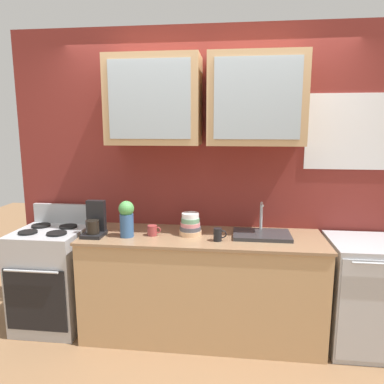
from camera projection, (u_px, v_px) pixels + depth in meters
The scene contains 11 objects.
ground_plane at pixel (202, 333), 3.17m from camera, with size 10.00×10.00×0.00m, color brown.
back_wall_unit at pixel (206, 157), 3.20m from camera, with size 3.52×0.47×2.64m.
counter at pixel (202, 286), 3.10m from camera, with size 2.01×0.64×0.89m.
stove_range at pixel (52, 277), 3.25m from camera, with size 0.58×0.62×1.07m.
sink_faucet at pixel (262, 234), 2.99m from camera, with size 0.47×0.32×0.27m.
bowl_stack at pixel (190, 225), 3.03m from camera, with size 0.19×0.19×0.19m.
vase at pixel (127, 218), 2.97m from camera, with size 0.13×0.13×0.30m.
cup_near_sink at pixel (218, 235), 2.87m from camera, with size 0.11×0.07×0.10m.
cup_near_bowls at pixel (153, 230), 3.02m from camera, with size 0.11×0.08×0.09m.
dishwasher at pixel (364, 294), 2.94m from camera, with size 0.58×0.63×0.89m.
coffee_maker at pixel (95, 223), 3.01m from camera, with size 0.17×0.20×0.29m.
Camera 1 is at (0.26, -2.89, 1.79)m, focal length 33.82 mm.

